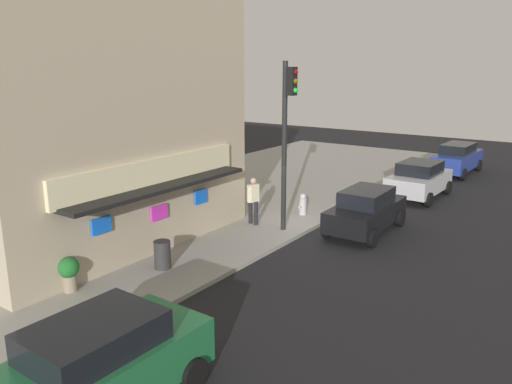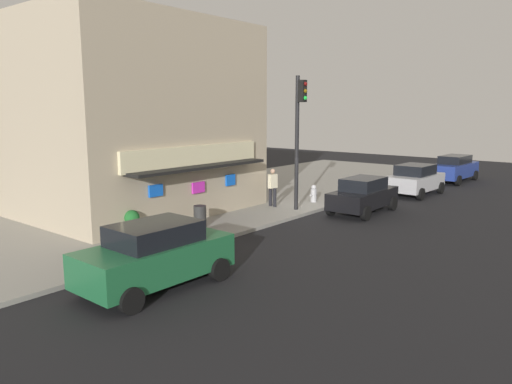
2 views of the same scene
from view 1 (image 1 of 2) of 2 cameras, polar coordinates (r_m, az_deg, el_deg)
ground_plane at (r=19.04m, az=6.61°, el=-4.25°), size 56.35×56.35×0.00m
sidewalk at (r=22.14m, az=-6.38°, el=-1.41°), size 37.56×11.34×0.14m
corner_building at (r=18.47m, az=-20.12°, el=8.01°), size 9.58×8.50×8.28m
traffic_light at (r=17.69m, az=3.51°, el=7.47°), size 0.32×0.58×5.98m
fire_hydrant at (r=20.30m, az=5.29°, el=-1.42°), size 0.54×0.30×0.86m
trash_can at (r=15.22m, az=-10.52°, el=-6.97°), size 0.49×0.49×0.84m
pedestrian at (r=18.87m, az=-0.31°, el=-0.78°), size 0.56×0.47×1.78m
potted_plant_by_doorway at (r=14.36m, az=-20.36°, el=-8.37°), size 0.56×0.56×0.96m
parked_car_silver at (r=24.49m, az=17.92°, el=1.39°), size 3.97×2.21×1.67m
parked_car_green at (r=9.69m, az=-17.55°, el=-18.25°), size 4.18×2.12×1.75m
parked_car_black at (r=18.89m, az=12.30°, el=-2.01°), size 4.01×1.94×1.61m
parked_car_blue at (r=30.60m, az=21.75°, el=3.56°), size 4.55×2.01×1.71m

